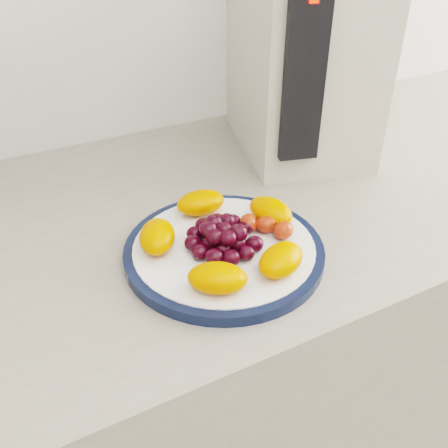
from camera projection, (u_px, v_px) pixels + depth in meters
counter at (192, 400)px, 1.00m from camera, size 3.50×0.60×0.90m
cabinet_face at (193, 409)px, 1.01m from camera, size 3.48×0.58×0.84m
plate_rim at (224, 251)px, 0.65m from camera, size 0.26×0.26×0.01m
plate_face at (224, 250)px, 0.65m from camera, size 0.23×0.23×0.02m
appliance_body at (303, 49)px, 0.83m from camera, size 0.27×0.32×0.35m
appliance_panel at (304, 75)px, 0.71m from camera, size 0.06×0.04×0.26m
appliance_led at (314, 0)px, 0.64m from camera, size 0.01×0.01×0.01m
fruit_plate at (228, 235)px, 0.63m from camera, size 0.22×0.22×0.04m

